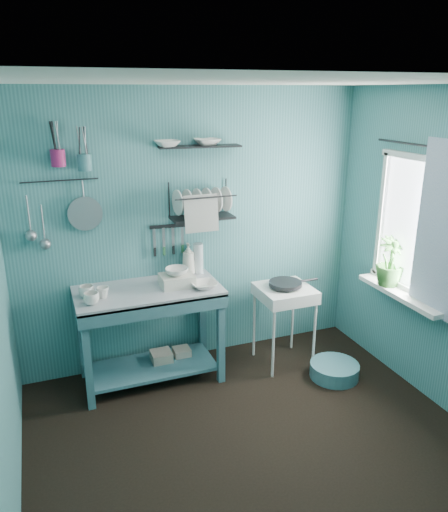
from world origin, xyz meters
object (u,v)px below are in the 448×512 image
object	(u,v)px
utensil_cup_teal	(85,162)
storage_tin_small	(182,358)
wash_tub	(177,280)
water_bottle	(198,258)
hotplate_stand	(284,325)
mug_right	(87,292)
dish_rack	(202,201)
mug_mid	(103,293)
floor_basin	(334,370)
soap_bottle	(188,259)
frying_pan	(285,284)
work_counter	(150,335)
colander	(85,214)
potted_plant	(390,261)
mug_left	(91,299)
storage_tin_large	(162,363)
utensil_cup_magenta	(58,158)

from	to	relation	value
utensil_cup_teal	storage_tin_small	xyz separation A→B (m)	(0.71, -0.14, -1.82)
utensil_cup_teal	wash_tub	bearing A→B (deg)	-20.20
water_bottle	hotplate_stand	bearing A→B (deg)	-27.53
mug_right	dish_rack	bearing A→B (deg)	9.28
dish_rack	utensil_cup_teal	distance (m)	1.03
mug_mid	floor_basin	bearing A→B (deg)	-14.49
soap_bottle	frying_pan	world-z (taller)	soap_bottle
utensil_cup_teal	floor_basin	bearing A→B (deg)	-21.78
work_counter	wash_tub	bearing A→B (deg)	-2.64
water_bottle	storage_tin_small	bearing A→B (deg)	-147.53
mug_right	colander	xyz separation A→B (m)	(0.07, 0.25, 0.58)
potted_plant	storage_tin_small	distance (m)	2.06
mug_left	utensil_cup_teal	world-z (taller)	utensil_cup_teal
hotplate_stand	storage_tin_small	size ratio (longest dim) A/B	3.79
storage_tin_small	floor_basin	bearing A→B (deg)	-27.18
mug_right	dish_rack	world-z (taller)	dish_rack
wash_tub	water_bottle	world-z (taller)	water_bottle
frying_pan	wash_tub	bearing A→B (deg)	172.55
mug_left	colander	bearing A→B (deg)	83.75
floor_basin	hotplate_stand	bearing A→B (deg)	127.47
wash_tub	soap_bottle	xyz separation A→B (m)	(0.17, 0.22, 0.10)
mug_mid	wash_tub	distance (m)	0.63
storage_tin_small	work_counter	bearing A→B (deg)	-165.07
mug_left	storage_tin_large	size ratio (longest dim) A/B	0.56
work_counter	floor_basin	bearing A→B (deg)	-17.92
work_counter	frying_pan	world-z (taller)	work_counter
mug_left	wash_tub	distance (m)	0.74
mug_mid	storage_tin_small	xyz separation A→B (m)	(0.68, 0.14, -0.81)
mug_mid	wash_tub	bearing A→B (deg)	3.63
mug_right	utensil_cup_magenta	size ratio (longest dim) A/B	0.95
mug_left	utensil_cup_teal	bearing A→B (deg)	79.03
floor_basin	soap_bottle	bearing A→B (deg)	145.95
utensil_cup_magenta	wash_tub	bearing A→B (deg)	-15.81
mug_mid	storage_tin_large	size ratio (longest dim) A/B	0.45
soap_bottle	water_bottle	xyz separation A→B (m)	(0.10, 0.02, -0.01)
work_counter	utensil_cup_teal	xyz separation A→B (m)	(-0.41, 0.22, 1.48)
soap_bottle	hotplate_stand	size ratio (longest dim) A/B	0.39
water_bottle	potted_plant	bearing A→B (deg)	-27.95
frying_pan	floor_basin	distance (m)	0.89
mug_right	work_counter	bearing A→B (deg)	0.00
wash_tub	dish_rack	distance (m)	0.72
work_counter	mug_right	world-z (taller)	mug_right
hotplate_stand	utensil_cup_magenta	world-z (taller)	utensil_cup_magenta
mug_mid	dish_rack	size ratio (longest dim) A/B	0.18
mug_right	dish_rack	distance (m)	1.24
hotplate_stand	floor_basin	distance (m)	0.60
mug_right	potted_plant	size ratio (longest dim) A/B	0.28
mug_right	storage_tin_large	bearing A→B (deg)	4.76
utensil_cup_teal	storage_tin_large	distance (m)	1.88
mug_left	mug_mid	xyz separation A→B (m)	(0.10, 0.10, -0.00)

